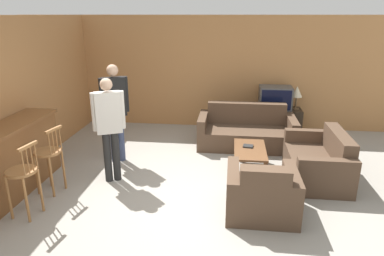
% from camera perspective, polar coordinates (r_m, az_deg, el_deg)
% --- Properties ---
extents(ground_plane, '(24.00, 24.00, 0.00)m').
position_cam_1_polar(ground_plane, '(5.13, 0.92, -12.17)').
color(ground_plane, gray).
extents(wall_back, '(9.40, 0.08, 2.60)m').
position_cam_1_polar(wall_back, '(8.17, 3.62, 9.18)').
color(wall_back, '#B27A47').
rests_on(wall_back, ground_plane).
extents(wall_left, '(0.08, 8.66, 2.60)m').
position_cam_1_polar(wall_left, '(6.87, -24.93, 5.74)').
color(wall_left, '#B27A47').
rests_on(wall_left, ground_plane).
extents(bar_counter, '(0.55, 2.52, 1.07)m').
position_cam_1_polar(bar_counter, '(5.63, -29.30, -5.68)').
color(bar_counter, brown).
rests_on(bar_counter, ground_plane).
extents(bar_chair_near, '(0.45, 0.45, 1.05)m').
position_cam_1_polar(bar_chair_near, '(5.07, -26.33, -7.34)').
color(bar_chair_near, '#996638').
rests_on(bar_chair_near, ground_plane).
extents(bar_chair_mid, '(0.46, 0.46, 1.05)m').
position_cam_1_polar(bar_chair_mid, '(5.58, -22.73, -4.49)').
color(bar_chair_mid, '#996638').
rests_on(bar_chair_mid, ground_plane).
extents(couch_far, '(1.96, 0.94, 0.84)m').
position_cam_1_polar(couch_far, '(7.17, 9.02, -0.66)').
color(couch_far, '#4C3828').
rests_on(couch_far, ground_plane).
extents(armchair_near, '(0.95, 0.90, 0.82)m').
position_cam_1_polar(armchair_near, '(4.81, 11.52, -10.79)').
color(armchair_near, '#4C3828').
rests_on(armchair_near, ground_plane).
extents(loveseat_right, '(0.87, 1.49, 0.80)m').
position_cam_1_polar(loveseat_right, '(6.07, 20.43, -5.28)').
color(loveseat_right, '#4C3828').
rests_on(loveseat_right, ground_plane).
extents(coffee_table, '(0.54, 0.99, 0.40)m').
position_cam_1_polar(coffee_table, '(6.02, 9.62, -3.99)').
color(coffee_table, brown).
rests_on(coffee_table, ground_plane).
extents(tv_unit, '(1.21, 0.52, 0.57)m').
position_cam_1_polar(tv_unit, '(8.07, 13.40, 1.19)').
color(tv_unit, '#2D2319').
rests_on(tv_unit, ground_plane).
extents(tv, '(0.71, 0.48, 0.51)m').
position_cam_1_polar(tv, '(7.93, 13.70, 4.93)').
color(tv, '#4C4C4C').
rests_on(tv, tv_unit).
extents(book_on_table, '(0.19, 0.17, 0.03)m').
position_cam_1_polar(book_on_table, '(6.08, 9.33, -2.99)').
color(book_on_table, black).
rests_on(book_on_table, coffee_table).
extents(table_lamp, '(0.24, 0.24, 0.52)m').
position_cam_1_polar(table_lamp, '(7.97, 17.09, 5.67)').
color(table_lamp, brown).
rests_on(table_lamp, tv_unit).
extents(person_by_window, '(0.45, 0.34, 1.79)m').
position_cam_1_polar(person_by_window, '(6.25, -12.70, 3.39)').
color(person_by_window, '#384260').
rests_on(person_by_window, ground_plane).
extents(person_by_counter, '(0.47, 0.31, 1.70)m').
position_cam_1_polar(person_by_counter, '(5.52, -13.63, 0.65)').
color(person_by_counter, black).
rests_on(person_by_counter, ground_plane).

